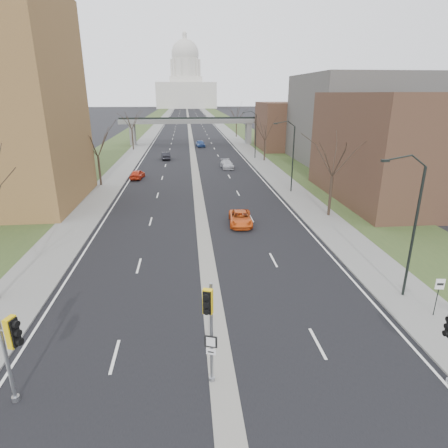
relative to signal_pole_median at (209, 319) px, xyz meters
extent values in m
plane|color=black|center=(0.55, 0.29, -3.35)|extent=(700.00, 700.00, 0.00)
cube|color=black|center=(0.55, 150.29, -3.34)|extent=(20.00, 600.00, 0.01)
cube|color=gray|center=(0.55, 150.29, -3.35)|extent=(1.20, 600.00, 0.02)
cube|color=gray|center=(12.55, 150.29, -3.29)|extent=(4.00, 600.00, 0.12)
cube|color=gray|center=(-11.45, 150.29, -3.29)|extent=(4.00, 600.00, 0.12)
cube|color=#263D1C|center=(18.55, 150.29, -3.30)|extent=(8.00, 600.00, 0.10)
cube|color=#263D1C|center=(-17.45, 150.29, -3.30)|extent=(8.00, 600.00, 0.10)
cube|color=brown|center=(24.55, 28.29, 2.65)|extent=(16.00, 20.00, 12.00)
cube|color=#5B5853|center=(28.55, 52.29, 4.15)|extent=(18.00, 22.00, 15.00)
cube|color=brown|center=(22.55, 70.29, 1.65)|extent=(14.00, 14.00, 10.00)
cube|color=slate|center=(-13.45, 80.29, -0.85)|extent=(1.20, 2.50, 5.00)
cube|color=slate|center=(14.55, 80.29, -0.85)|extent=(1.20, 2.50, 5.00)
cube|color=slate|center=(0.55, 80.29, 2.15)|extent=(34.00, 3.00, 1.00)
cube|color=black|center=(0.55, 80.29, 2.85)|extent=(34.00, 0.15, 0.50)
cube|color=silver|center=(0.55, 320.29, 6.65)|extent=(48.00, 42.00, 20.00)
cube|color=silver|center=(0.55, 320.29, 18.65)|extent=(26.00, 26.00, 5.00)
cylinder|color=silver|center=(0.55, 320.29, 27.65)|extent=(22.00, 22.00, 14.00)
sphere|color=silver|center=(0.55, 320.29, 38.65)|extent=(22.00, 22.00, 22.00)
cylinder|color=silver|center=(0.55, 320.29, 50.15)|extent=(3.60, 3.60, 4.50)
cylinder|color=black|center=(12.35, 6.29, 0.77)|extent=(0.16, 0.16, 8.00)
cube|color=black|center=(10.05, 6.29, 5.12)|extent=(0.45, 0.18, 0.14)
cylinder|color=black|center=(12.35, 32.29, 0.77)|extent=(0.16, 0.16, 8.00)
cube|color=black|center=(10.05, 32.29, 5.12)|extent=(0.45, 0.18, 0.14)
cylinder|color=black|center=(12.35, 58.29, 0.77)|extent=(0.16, 0.16, 8.00)
cube|color=black|center=(10.05, 58.29, 5.12)|extent=(0.45, 0.18, 0.14)
cylinder|color=#382B21|center=(-12.45, 38.29, -1.35)|extent=(0.28, 0.28, 3.75)
cylinder|color=#382B21|center=(-12.45, 72.29, -1.10)|extent=(0.28, 0.28, 4.25)
cylinder|color=#382B21|center=(13.55, 22.29, -1.23)|extent=(0.28, 0.28, 4.00)
cylinder|color=#382B21|center=(13.55, 55.29, -1.48)|extent=(0.28, 0.28, 3.50)
cylinder|color=#382B21|center=(13.55, 95.29, -1.10)|extent=(0.28, 0.28, 4.25)
cylinder|color=gray|center=(-8.00, -0.06, -0.49)|extent=(0.15, 0.15, 5.72)
cylinder|color=gray|center=(-8.00, -0.06, -3.24)|extent=(0.31, 0.31, 0.22)
cube|color=#E2B80D|center=(-7.49, -0.25, 0.06)|extent=(0.57, 0.58, 1.26)
cylinder|color=gray|center=(0.09, 0.26, -0.95)|extent=(0.13, 0.13, 4.81)
cylinder|color=gray|center=(0.09, 0.26, -3.26)|extent=(0.26, 0.26, 0.18)
cube|color=#E2B80D|center=(-0.06, -0.18, 0.90)|extent=(0.49, 0.48, 1.06)
cube|color=black|center=(0.09, 0.26, -1.22)|extent=(0.54, 0.21, 0.55)
cube|color=silver|center=(0.09, 0.26, -1.73)|extent=(0.41, 0.17, 0.28)
cylinder|color=black|center=(12.83, 3.98, -2.25)|extent=(0.05, 0.05, 1.97)
cube|color=silver|center=(12.83, 3.98, -1.26)|extent=(0.49, 0.10, 0.63)
imported|color=red|center=(-8.01, 42.17, -2.68)|extent=(2.09, 4.12, 1.34)
imported|color=black|center=(-4.70, 58.87, -2.65)|extent=(2.01, 4.40, 1.40)
imported|color=#D55416|center=(4.22, 20.62, -2.72)|extent=(2.41, 4.69, 1.27)
imported|color=#B2B4BB|center=(5.93, 48.95, -2.69)|extent=(2.10, 4.62, 1.31)
imported|color=navy|center=(2.55, 75.84, -2.58)|extent=(2.31, 4.67, 1.53)
camera|label=1|loc=(-0.69, -12.93, 8.58)|focal=30.00mm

